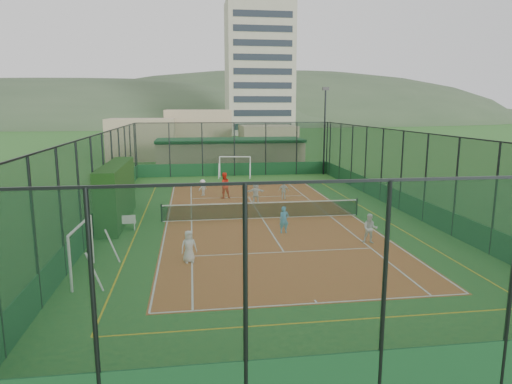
# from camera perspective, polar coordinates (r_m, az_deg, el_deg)

# --- Properties ---
(ground) EXTENTS (300.00, 300.00, 0.00)m
(ground) POSITION_cam_1_polar(r_m,az_deg,el_deg) (26.84, 0.76, -3.31)
(ground) COLOR #216026
(ground) RESTS_ON ground
(court_slab) EXTENTS (11.17, 23.97, 0.01)m
(court_slab) POSITION_cam_1_polar(r_m,az_deg,el_deg) (26.84, 0.76, -3.30)
(court_slab) COLOR #B25327
(court_slab) RESTS_ON ground
(tennis_net) EXTENTS (11.67, 0.12, 1.06)m
(tennis_net) POSITION_cam_1_polar(r_m,az_deg,el_deg) (26.72, 0.76, -2.21)
(tennis_net) COLOR black
(tennis_net) RESTS_ON ground
(perimeter_fence) EXTENTS (18.12, 34.12, 5.00)m
(perimeter_fence) POSITION_cam_1_polar(r_m,az_deg,el_deg) (26.35, 0.78, 1.97)
(perimeter_fence) COLOR black
(perimeter_fence) RESTS_ON ground
(floodlight_ne) EXTENTS (0.60, 0.26, 8.25)m
(floodlight_ne) POSITION_cam_1_polar(r_m,az_deg,el_deg) (44.24, 8.56, 7.49)
(floodlight_ne) COLOR black
(floodlight_ne) RESTS_ON ground
(clubhouse) EXTENTS (15.20, 7.20, 3.15)m
(clubhouse) POSITION_cam_1_polar(r_m,az_deg,el_deg) (48.16, -3.28, 4.80)
(clubhouse) COLOR tan
(clubhouse) RESTS_ON ground
(apartment_tower) EXTENTS (15.00, 12.00, 30.00)m
(apartment_tower) POSITION_cam_1_polar(r_m,az_deg,el_deg) (109.25, 0.37, 15.14)
(apartment_tower) COLOR beige
(apartment_tower) RESTS_ON ground
(distant_hills) EXTENTS (200.00, 60.00, 24.00)m
(distant_hills) POSITION_cam_1_polar(r_m,az_deg,el_deg) (175.90, -6.86, 8.48)
(distant_hills) COLOR #384C33
(distant_hills) RESTS_ON ground
(hedge_left) EXTENTS (1.13, 7.53, 3.30)m
(hedge_left) POSITION_cam_1_polar(r_m,az_deg,el_deg) (27.10, -17.04, -0.09)
(hedge_left) COLOR black
(hedge_left) RESTS_ON ground
(white_bench) EXTENTS (1.56, 0.56, 0.86)m
(white_bench) POSITION_cam_1_polar(r_m,az_deg,el_deg) (25.24, -16.49, -3.66)
(white_bench) COLOR white
(white_bench) RESTS_ON ground
(futsal_goal_near) EXTENTS (3.20, 1.05, 2.04)m
(futsal_goal_near) POSITION_cam_1_polar(r_m,az_deg,el_deg) (18.86, -20.94, -6.90)
(futsal_goal_near) COLOR white
(futsal_goal_near) RESTS_ON ground
(futsal_goal_far) EXTENTS (3.04, 1.33, 1.89)m
(futsal_goal_far) POSITION_cam_1_polar(r_m,az_deg,el_deg) (42.36, -2.65, 3.15)
(futsal_goal_far) COLOR white
(futsal_goal_far) RESTS_ON ground
(child_near_left) EXTENTS (0.76, 0.59, 1.37)m
(child_near_left) POSITION_cam_1_polar(r_m,az_deg,el_deg) (19.46, -8.39, -6.75)
(child_near_left) COLOR white
(child_near_left) RESTS_ON court_slab
(child_near_mid) EXTENTS (0.53, 0.37, 1.38)m
(child_near_mid) POSITION_cam_1_polar(r_m,az_deg,el_deg) (23.70, 3.53, -3.47)
(child_near_mid) COLOR #4CA0D8
(child_near_mid) RESTS_ON court_slab
(child_near_right) EXTENTS (0.84, 0.75, 1.44)m
(child_near_right) POSITION_cam_1_polar(r_m,az_deg,el_deg) (22.53, 14.07, -4.46)
(child_near_right) COLOR white
(child_near_right) RESTS_ON court_slab
(child_far_left) EXTENTS (0.86, 0.86, 1.19)m
(child_far_left) POSITION_cam_1_polar(r_m,az_deg,el_deg) (33.73, -6.68, 0.56)
(child_far_left) COLOR silver
(child_far_left) RESTS_ON court_slab
(child_far_right) EXTENTS (0.79, 0.52, 1.25)m
(child_far_right) POSITION_cam_1_polar(r_m,az_deg,el_deg) (32.23, 3.49, 0.19)
(child_far_right) COLOR white
(child_far_right) RESTS_ON court_slab
(child_far_back) EXTENTS (1.32, 0.52, 1.39)m
(child_far_back) POSITION_cam_1_polar(r_m,az_deg,el_deg) (31.07, -0.05, -0.05)
(child_far_back) COLOR white
(child_far_back) RESTS_ON court_slab
(coach) EXTENTS (1.01, 0.85, 1.86)m
(coach) POSITION_cam_1_polar(r_m,az_deg,el_deg) (32.57, -4.03, 0.84)
(coach) COLOR red
(coach) RESTS_ON court_slab
(tennis_balls) EXTENTS (5.68, 1.52, 0.07)m
(tennis_balls) POSITION_cam_1_polar(r_m,az_deg,el_deg) (27.98, -0.31, -2.64)
(tennis_balls) COLOR #CCE033
(tennis_balls) RESTS_ON court_slab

